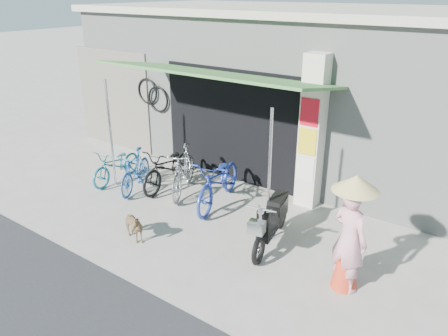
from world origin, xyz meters
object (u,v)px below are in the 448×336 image
Objects in this scene: bike_blue at (135,171)px; bike_silver at (183,171)px; bike_black at (169,167)px; street_dog at (132,226)px; moped at (272,220)px; nun at (350,235)px; bike_teal at (117,165)px; bike_navy at (219,181)px.

bike_blue is 1.06m from bike_silver.
bike_black is 2.80× the size of street_dog.
moped reaches higher than bike_blue.
nun reaches higher than bike_blue.
bike_silver is (1.62, 0.40, 0.11)m from bike_teal.
bike_black is at bearing 38.95° from street_dog.
moped is (2.52, -0.64, -0.06)m from bike_silver.
bike_black is 1.00× the size of nun.
bike_blue is at bearing -13.84° from bike_teal.
bike_teal is at bearing 168.53° from bike_silver.
bike_black is (0.49, 0.52, 0.03)m from bike_blue.
moped reaches higher than bike_teal.
street_dog is 3.64m from nun.
bike_teal is 0.77× the size of bike_navy.
bike_black is at bearing 165.03° from bike_navy.
street_dog is (-0.41, -1.98, -0.24)m from bike_navy.
bike_navy is at bearing -24.25° from bike_silver.
street_dog is 0.37× the size of moped.
bike_blue reaches higher than street_dog.
moped reaches higher than street_dog.
nun is at bearing -61.90° from street_dog.
nun is at bearing -27.49° from moped.
bike_teal is 2.37× the size of street_dog.
moped reaches higher than bike_black.
nun reaches higher than bike_black.
street_dog is at bearing -44.12° from bike_teal.
nun reaches higher than street_dog.
bike_black is 4.59m from nun.
bike_silver is at bearing -13.71° from bike_black.
bike_blue is 4.98m from nun.
bike_navy is at bearing -8.23° from bike_blue.
bike_teal is 0.68m from bike_blue.
bike_navy is at bearing 145.53° from moped.
bike_teal is 0.84× the size of nun.
moped is (3.47, -0.17, 0.01)m from bike_blue.
street_dog is at bearing -100.89° from bike_silver.
bike_navy is 3.07× the size of street_dog.
bike_navy is 1.09× the size of nun.
bike_black is 0.91× the size of bike_navy.
bike_blue is at bearing 57.76° from street_dog.
bike_navy reaches higher than bike_black.
bike_teal is 2.58m from bike_navy.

